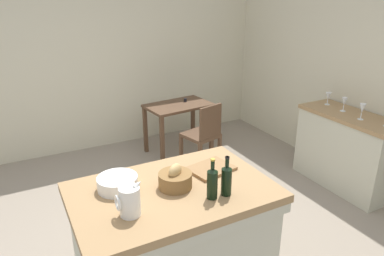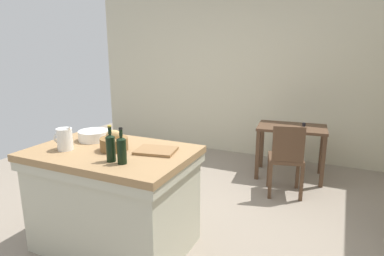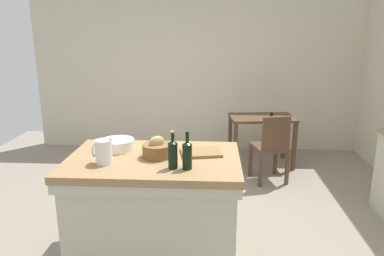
{
  "view_description": "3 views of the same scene",
  "coord_description": "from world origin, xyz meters",
  "px_view_note": "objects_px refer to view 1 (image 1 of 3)",
  "views": [
    {
      "loc": [
        -1.14,
        -2.52,
        2.21
      ],
      "look_at": [
        0.3,
        0.22,
        1.02
      ],
      "focal_mm": 33.19,
      "sensor_mm": 36.0,
      "label": 1
    },
    {
      "loc": [
        1.53,
        -2.74,
        1.81
      ],
      "look_at": [
        0.2,
        0.17,
        1.0
      ],
      "focal_mm": 31.31,
      "sensor_mm": 36.0,
      "label": 2
    },
    {
      "loc": [
        0.23,
        -3.34,
        1.93
      ],
      "look_at": [
        0.03,
        0.1,
        1.0
      ],
      "focal_mm": 34.37,
      "sensor_mm": 36.0,
      "label": 3
    }
  ],
  "objects_px": {
    "pitcher": "(130,201)",
    "wine_glass_middle": "(344,102)",
    "side_cabinet": "(346,150)",
    "wooden_chair": "(204,134)",
    "wine_bottle_amber": "(212,182)",
    "island_table": "(174,238)",
    "wine_glass_right": "(328,96)",
    "writing_desk": "(178,112)",
    "bread_basket": "(175,179)",
    "cutting_board": "(211,169)",
    "wine_bottle_dark": "(226,179)",
    "wine_glass_left": "(362,109)",
    "wash_bowl": "(118,183)"
  },
  "relations": [
    {
      "from": "pitcher",
      "to": "wine_glass_middle",
      "type": "bearing_deg",
      "value": 16.36
    },
    {
      "from": "pitcher",
      "to": "side_cabinet",
      "type": "bearing_deg",
      "value": 13.8
    },
    {
      "from": "wooden_chair",
      "to": "wine_bottle_amber",
      "type": "distance_m",
      "value": 2.27
    },
    {
      "from": "island_table",
      "to": "wine_glass_right",
      "type": "distance_m",
      "value": 2.78
    },
    {
      "from": "pitcher",
      "to": "writing_desk",
      "type": "bearing_deg",
      "value": 58.5
    },
    {
      "from": "side_cabinet",
      "to": "bread_basket",
      "type": "distance_m",
      "value": 2.59
    },
    {
      "from": "wine_bottle_amber",
      "to": "cutting_board",
      "type": "bearing_deg",
      "value": 60.31
    },
    {
      "from": "wooden_chair",
      "to": "wine_bottle_dark",
      "type": "relative_size",
      "value": 3.18
    },
    {
      "from": "wine_bottle_amber",
      "to": "wine_bottle_dark",
      "type": "bearing_deg",
      "value": -3.02
    },
    {
      "from": "wooden_chair",
      "to": "wine_glass_left",
      "type": "distance_m",
      "value": 1.87
    },
    {
      "from": "wine_glass_left",
      "to": "wine_glass_right",
      "type": "relative_size",
      "value": 1.16
    },
    {
      "from": "side_cabinet",
      "to": "cutting_board",
      "type": "bearing_deg",
      "value": -168.56
    },
    {
      "from": "wooden_chair",
      "to": "wash_bowl",
      "type": "bearing_deg",
      "value": -135.62
    },
    {
      "from": "wooden_chair",
      "to": "side_cabinet",
      "type": "bearing_deg",
      "value": -42.18
    },
    {
      "from": "side_cabinet",
      "to": "wash_bowl",
      "type": "height_order",
      "value": "wash_bowl"
    },
    {
      "from": "writing_desk",
      "to": "bread_basket",
      "type": "bearing_deg",
      "value": -116.19
    },
    {
      "from": "wine_glass_left",
      "to": "pitcher",
      "type": "bearing_deg",
      "value": -168.86
    },
    {
      "from": "wine_glass_middle",
      "to": "side_cabinet",
      "type": "bearing_deg",
      "value": -93.16
    },
    {
      "from": "side_cabinet",
      "to": "writing_desk",
      "type": "bearing_deg",
      "value": 126.26
    },
    {
      "from": "pitcher",
      "to": "bread_basket",
      "type": "distance_m",
      "value": 0.43
    },
    {
      "from": "island_table",
      "to": "wine_bottle_amber",
      "type": "bearing_deg",
      "value": -51.36
    },
    {
      "from": "wooden_chair",
      "to": "wine_glass_left",
      "type": "xyz_separation_m",
      "value": [
        1.22,
        -1.31,
        0.54
      ]
    },
    {
      "from": "wooden_chair",
      "to": "pitcher",
      "type": "xyz_separation_m",
      "value": [
        -1.59,
        -1.87,
        0.53
      ]
    },
    {
      "from": "wooden_chair",
      "to": "bread_basket",
      "type": "distance_m",
      "value": 2.14
    },
    {
      "from": "wash_bowl",
      "to": "side_cabinet",
      "type": "bearing_deg",
      "value": 7.36
    },
    {
      "from": "pitcher",
      "to": "cutting_board",
      "type": "distance_m",
      "value": 0.79
    },
    {
      "from": "island_table",
      "to": "wine_bottle_amber",
      "type": "height_order",
      "value": "wine_bottle_amber"
    },
    {
      "from": "writing_desk",
      "to": "wooden_chair",
      "type": "distance_m",
      "value": 0.66
    },
    {
      "from": "island_table",
      "to": "wash_bowl",
      "type": "distance_m",
      "value": 0.6
    },
    {
      "from": "writing_desk",
      "to": "wine_glass_right",
      "type": "distance_m",
      "value": 2.0
    },
    {
      "from": "wash_bowl",
      "to": "wine_glass_right",
      "type": "relative_size",
      "value": 1.83
    },
    {
      "from": "side_cabinet",
      "to": "wine_bottle_amber",
      "type": "distance_m",
      "value": 2.52
    },
    {
      "from": "wine_glass_left",
      "to": "wine_glass_middle",
      "type": "bearing_deg",
      "value": 77.33
    },
    {
      "from": "side_cabinet",
      "to": "wine_bottle_dark",
      "type": "height_order",
      "value": "wine_bottle_dark"
    },
    {
      "from": "island_table",
      "to": "wine_bottle_dark",
      "type": "distance_m",
      "value": 0.66
    },
    {
      "from": "wash_bowl",
      "to": "wine_bottle_amber",
      "type": "distance_m",
      "value": 0.67
    },
    {
      "from": "island_table",
      "to": "wine_glass_middle",
      "type": "height_order",
      "value": "wine_glass_middle"
    },
    {
      "from": "island_table",
      "to": "wine_glass_left",
      "type": "height_order",
      "value": "wine_glass_left"
    },
    {
      "from": "island_table",
      "to": "wine_bottle_amber",
      "type": "xyz_separation_m",
      "value": [
        0.18,
        -0.23,
        0.54
      ]
    },
    {
      "from": "writing_desk",
      "to": "bread_basket",
      "type": "height_order",
      "value": "bread_basket"
    },
    {
      "from": "wash_bowl",
      "to": "wine_glass_left",
      "type": "xyz_separation_m",
      "value": [
        2.79,
        0.22,
        0.06
      ]
    },
    {
      "from": "bread_basket",
      "to": "wine_glass_middle",
      "type": "xyz_separation_m",
      "value": [
        2.49,
        0.67,
        0.03
      ]
    },
    {
      "from": "wine_glass_right",
      "to": "side_cabinet",
      "type": "bearing_deg",
      "value": -96.64
    },
    {
      "from": "pitcher",
      "to": "wine_bottle_amber",
      "type": "xyz_separation_m",
      "value": [
        0.54,
        -0.07,
        0.02
      ]
    },
    {
      "from": "writing_desk",
      "to": "wooden_chair",
      "type": "xyz_separation_m",
      "value": [
        0.05,
        -0.65,
        -0.12
      ]
    },
    {
      "from": "wash_bowl",
      "to": "cutting_board",
      "type": "distance_m",
      "value": 0.72
    },
    {
      "from": "side_cabinet",
      "to": "pitcher",
      "type": "distance_m",
      "value": 3.01
    },
    {
      "from": "wash_bowl",
      "to": "wine_glass_right",
      "type": "distance_m",
      "value": 3.0
    },
    {
      "from": "pitcher",
      "to": "wine_glass_right",
      "type": "bearing_deg",
      "value": 20.96
    },
    {
      "from": "writing_desk",
      "to": "wine_bottle_dark",
      "type": "distance_m",
      "value": 2.77
    }
  ]
}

